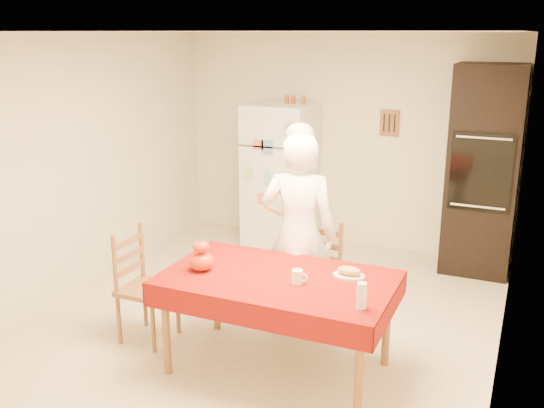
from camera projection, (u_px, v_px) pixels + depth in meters
The scene contains 17 objects.
floor at pixel (266, 315), 5.55m from camera, with size 4.50×4.50×0.00m, color #C4AB8D.
room_shell at pixel (265, 140), 5.11m from camera, with size 4.02×4.52×2.51m.
refrigerator at pixel (280, 175), 7.22m from camera, with size 0.75×0.74×1.70m.
oven_cabinet at pixel (483, 171), 6.32m from camera, with size 0.70×0.62×2.20m.
dining_table at pixel (278, 285), 4.48m from camera, with size 1.70×1.00×0.76m.
chair_far at pixel (316, 272), 5.22m from camera, with size 0.46×0.44×0.95m.
chair_left at pixel (141, 281), 5.02m from camera, with size 0.41×0.43×0.95m.
seated_woman at pixel (299, 235), 5.02m from camera, with size 0.64×0.42×1.75m, color white.
coffee_mug at pixel (297, 277), 4.33m from camera, with size 0.08×0.08×0.10m, color white.
pumpkin_lower at pixel (201, 261), 4.56m from camera, with size 0.19×0.19×0.14m, color #DE5D05.
pumpkin_upper at pixel (201, 247), 4.53m from camera, with size 0.12×0.12×0.09m, color #E64905.
wine_glass at pixel (362, 296), 3.93m from camera, with size 0.07×0.07×0.18m, color silver.
bread_plate at pixel (349, 276), 4.45m from camera, with size 0.24×0.24×0.02m, color silver.
bread_loaf at pixel (349, 271), 4.44m from camera, with size 0.18×0.10×0.06m, color #976D4A.
spice_jar_left at pixel (287, 99), 7.00m from camera, with size 0.05×0.05×0.10m, color #974B1B.
spice_jar_mid at pixel (293, 100), 6.97m from camera, with size 0.05×0.05×0.10m, color #98491B.
spice_jar_right at pixel (304, 100), 6.92m from camera, with size 0.05×0.05×0.10m, color #8C5D19.
Camera 1 is at (2.08, -4.61, 2.49)m, focal length 40.00 mm.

